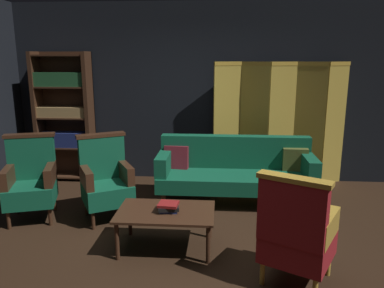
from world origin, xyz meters
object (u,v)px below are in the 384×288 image
(folding_screen, at_px, (281,122))
(velvet_couch, at_px, (235,169))
(armchair_wing_left, at_px, (31,180))
(armchair_wing_right, at_px, (106,179))
(book_black_cloth, at_px, (168,207))
(book_navy_cloth, at_px, (168,210))
(armchair_gilt_accent, at_px, (296,233))
(coffee_table, at_px, (166,215))
(bookshelf, at_px, (64,115))
(book_red_leather, at_px, (168,204))

(folding_screen, height_order, velvet_couch, folding_screen)
(armchair_wing_left, height_order, armchair_wing_right, same)
(folding_screen, relative_size, book_black_cloth, 10.11)
(armchair_wing_right, height_order, book_navy_cloth, armchair_wing_right)
(armchair_gilt_accent, distance_m, armchair_wing_left, 3.22)
(coffee_table, relative_size, book_black_cloth, 4.80)
(book_navy_cloth, relative_size, book_black_cloth, 0.87)
(book_navy_cloth, bearing_deg, bookshelf, 131.87)
(armchair_wing_left, distance_m, book_navy_cloth, 1.92)
(armchair_wing_right, bearing_deg, velvet_couch, 23.22)
(armchair_wing_right, distance_m, book_red_leather, 1.17)
(book_navy_cloth, bearing_deg, book_red_leather, 0.00)
(armchair_gilt_accent, bearing_deg, book_red_leather, 156.03)
(velvet_couch, bearing_deg, armchair_wing_left, -162.79)
(book_navy_cloth, bearing_deg, book_black_cloth, 0.00)
(velvet_couch, distance_m, armchair_wing_right, 1.76)
(armchair_gilt_accent, distance_m, book_red_leather, 1.30)
(coffee_table, height_order, book_red_leather, book_red_leather)
(velvet_couch, distance_m, book_red_leather, 1.63)
(bookshelf, bearing_deg, velvet_couch, -15.36)
(book_navy_cloth, bearing_deg, armchair_wing_left, 159.60)
(book_navy_cloth, height_order, book_red_leather, book_red_leather)
(book_red_leather, bearing_deg, folding_screen, 57.21)
(bookshelf, xyz_separation_m, armchair_wing_right, (1.08, -1.44, -0.58))
(folding_screen, distance_m, armchair_wing_left, 3.67)
(velvet_couch, bearing_deg, book_navy_cloth, -116.74)
(bookshelf, height_order, book_red_leather, bookshelf)
(folding_screen, height_order, book_navy_cloth, folding_screen)
(armchair_wing_left, distance_m, armchair_wing_right, 0.92)
(book_navy_cloth, bearing_deg, armchair_gilt_accent, -23.97)
(armchair_wing_right, xyz_separation_m, book_red_leather, (0.89, -0.76, 0.01))
(velvet_couch, xyz_separation_m, book_black_cloth, (-0.73, -1.45, 0.01))
(velvet_couch, distance_m, armchair_wing_left, 2.65)
(bookshelf, bearing_deg, coffee_table, -48.36)
(bookshelf, distance_m, velvet_couch, 2.87)
(book_black_cloth, bearing_deg, velvet_couch, 63.26)
(book_black_cloth, height_order, book_red_leather, book_red_leather)
(book_black_cloth, xyz_separation_m, book_red_leather, (0.00, 0.00, 0.03))
(armchair_wing_right, relative_size, book_navy_cloth, 5.76)
(book_navy_cloth, bearing_deg, coffee_table, 152.52)
(coffee_table, xyz_separation_m, armchair_gilt_accent, (1.22, -0.54, 0.12))
(folding_screen, bearing_deg, bookshelf, -178.76)
(bookshelf, relative_size, armchair_wing_right, 1.97)
(folding_screen, relative_size, velvet_couch, 0.99)
(book_black_cloth, bearing_deg, armchair_gilt_accent, -23.97)
(velvet_couch, relative_size, book_black_cloth, 10.18)
(folding_screen, height_order, armchair_wing_right, folding_screen)
(coffee_table, distance_m, armchair_wing_right, 1.14)
(coffee_table, relative_size, armchair_gilt_accent, 0.96)
(folding_screen, bearing_deg, book_red_leather, -122.79)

